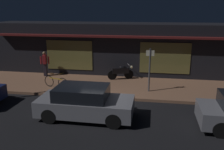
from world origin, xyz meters
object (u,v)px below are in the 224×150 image
at_px(motorcycle, 121,72).
at_px(sign_post, 150,67).
at_px(bicycle_parked, 56,82).
at_px(parked_car_far, 85,102).
at_px(person_photographer, 45,63).

xyz_separation_m(motorcycle, sign_post, (1.81, -2.09, 0.86)).
xyz_separation_m(bicycle_parked, parked_car_far, (2.62, -3.28, 0.20)).
distance_m(motorcycle, parked_car_far, 5.67).
distance_m(bicycle_parked, parked_car_far, 4.21).
bearing_deg(parked_car_far, sign_post, 52.43).
height_order(bicycle_parked, parked_car_far, parked_car_far).
relative_size(motorcycle, bicycle_parked, 1.04).
bearing_deg(parked_car_far, motorcycle, 80.98).
xyz_separation_m(person_photographer, sign_post, (7.00, -2.10, 0.48)).
relative_size(sign_post, parked_car_far, 0.58).
relative_size(bicycle_parked, sign_post, 0.66).
relative_size(bicycle_parked, person_photographer, 0.95).
bearing_deg(bicycle_parked, person_photographer, 125.55).
bearing_deg(bicycle_parked, sign_post, 2.52).
bearing_deg(sign_post, parked_car_far, -127.57).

